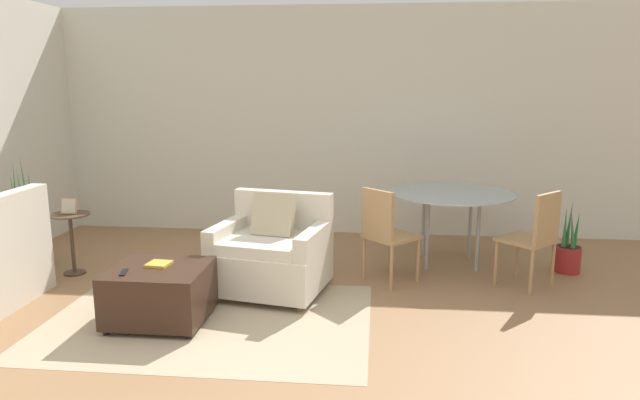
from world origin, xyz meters
name	(u,v)px	position (x,y,z in m)	size (l,w,h in m)	color
ground_plane	(241,372)	(0.00, 0.00, 0.00)	(20.00, 20.00, 0.00)	#936B47
wall_back	(308,122)	(0.00, 3.64, 1.38)	(12.00, 0.06, 2.75)	beige
area_rug	(209,320)	(-0.45, 0.79, 0.00)	(2.53, 1.78, 0.01)	tan
armchair	(272,254)	(-0.07, 1.48, 0.35)	(1.08, 0.99, 0.88)	beige
ottoman	(160,292)	(-0.82, 0.74, 0.24)	(0.73, 0.68, 0.44)	#382319
book_stack	(159,264)	(-0.83, 0.79, 0.45)	(0.19, 0.18, 0.02)	gold
tv_remote_primary	(124,272)	(-1.03, 0.58, 0.45)	(0.08, 0.16, 0.01)	black
potted_plant	(28,245)	(-2.60, 1.82, 0.26)	(0.35, 0.35, 1.17)	#333338
side_table	(71,232)	(-2.09, 1.75, 0.42)	(0.37, 0.37, 0.60)	#4C3828
picture_frame	(69,206)	(-2.09, 1.75, 0.69)	(0.16, 0.06, 0.16)	#8C6647
dining_table	(451,199)	(1.61, 2.48, 0.68)	(1.27, 1.27, 0.75)	#99A8AD
dining_chair_near_left	(385,229)	(0.94, 1.80, 0.52)	(0.59, 0.59, 0.90)	tan
dining_chair_near_right	(535,233)	(2.29, 1.80, 0.52)	(0.59, 0.59, 0.90)	tan
potted_plant_small	(568,254)	(2.75, 2.30, 0.19)	(0.24, 0.24, 0.71)	maroon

